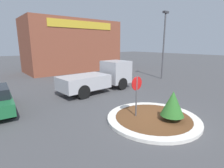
% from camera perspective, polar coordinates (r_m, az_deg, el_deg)
% --- Properties ---
extents(ground_plane, '(120.00, 120.00, 0.00)m').
position_cam_1_polar(ground_plane, '(9.12, 13.17, -11.33)').
color(ground_plane, '#474749').
extents(traffic_island, '(4.54, 4.54, 0.15)m').
position_cam_1_polar(traffic_island, '(9.09, 13.19, -10.90)').
color(traffic_island, silver).
rests_on(traffic_island, ground_plane).
extents(stop_sign, '(0.68, 0.07, 2.19)m').
position_cam_1_polar(stop_sign, '(8.62, 8.03, -1.91)').
color(stop_sign, '#4C4C51').
rests_on(stop_sign, ground_plane).
extents(island_shrub, '(1.09, 1.09, 1.43)m').
position_cam_1_polar(island_shrub, '(8.69, 19.23, -6.02)').
color(island_shrub, brown).
rests_on(island_shrub, traffic_island).
extents(utility_truck, '(6.20, 2.50, 2.30)m').
position_cam_1_polar(utility_truck, '(14.04, -3.77, 2.25)').
color(utility_truck, '#B2B2B7').
rests_on(utility_truck, ground_plane).
extents(storefront_building, '(12.60, 6.07, 6.88)m').
position_cam_1_polar(storefront_building, '(25.82, -12.74, 12.01)').
color(storefront_building, brown).
rests_on(storefront_building, ground_plane).
extents(light_pole, '(0.70, 0.30, 6.96)m').
position_cam_1_polar(light_pole, '(19.64, 16.60, 13.39)').
color(light_pole, '#4C4C51').
rests_on(light_pole, ground_plane).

